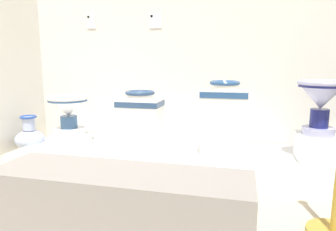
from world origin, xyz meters
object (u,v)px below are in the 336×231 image
info_placard_second (156,20)px  decorative_vase_corner (30,137)px  plinth_block_tall_cobalt (317,147)px  info_placard_first (91,21)px  plinth_block_slender_white (141,142)px  antique_toilet_central_ornate (68,109)px  antique_toilet_squat_floral (224,105)px  plinth_block_squat_floral (223,142)px  antique_toilet_tall_cobalt (321,98)px  antique_toilet_slender_white (140,112)px  museum_bench (121,210)px  plinth_block_central_ornate (70,139)px

info_placard_second → decorative_vase_corner: bearing=-155.9°
plinth_block_tall_cobalt → info_placard_first: (-2.29, 0.47, 1.16)m
plinth_block_slender_white → info_placard_second: bearing=90.3°
antique_toilet_central_ornate → decorative_vase_corner: bearing=-174.7°
antique_toilet_squat_floral → plinth_block_tall_cobalt: 0.86m
antique_toilet_central_ornate → plinth_block_squat_floral: antique_toilet_central_ornate is taller
antique_toilet_central_ornate → info_placard_second: size_ratio=2.64×
plinth_block_tall_cobalt → antique_toilet_tall_cobalt: 0.42m
info_placard_second → info_placard_first: bearing=-180.0°
antique_toilet_slender_white → museum_bench: bearing=-75.2°
plinth_block_slender_white → decorative_vase_corner: 1.22m
plinth_block_central_ornate → plinth_block_slender_white: (0.78, -0.04, 0.03)m
info_placard_first → plinth_block_slender_white: bearing=-36.1°
plinth_block_squat_floral → plinth_block_tall_cobalt: size_ratio=1.06×
plinth_block_central_ornate → antique_toilet_slender_white: bearing=-2.9°
plinth_block_central_ornate → info_placard_second: 1.52m
antique_toilet_central_ornate → antique_toilet_squat_floral: antique_toilet_squat_floral is taller
info_placard_first → decorative_vase_corner: 1.42m
antique_toilet_central_ornate → info_placard_second: (0.77, 0.50, 0.90)m
antique_toilet_squat_floral → museum_bench: bearing=-107.0°
plinth_block_tall_cobalt → decorative_vase_corner: bearing=-178.5°
plinth_block_slender_white → museum_bench: size_ratio=0.29×
museum_bench → info_placard_first: bearing=120.3°
plinth_block_central_ornate → info_placard_first: bearing=86.5°
museum_bench → antique_toilet_squat_floral: bearing=73.0°
antique_toilet_tall_cobalt → decorative_vase_corner: (-2.77, -0.07, -0.48)m
info_placard_first → museum_bench: info_placard_first is taller
plinth_block_slender_white → antique_toilet_tall_cobalt: size_ratio=0.81×
antique_toilet_slender_white → plinth_block_tall_cobalt: bearing=2.7°
antique_toilet_squat_floral → decorative_vase_corner: antique_toilet_squat_floral is taller
plinth_block_squat_floral → museum_bench: (-0.41, -1.35, -0.02)m
antique_toilet_central_ornate → plinth_block_central_ornate: bearing=76.0°
antique_toilet_tall_cobalt → info_placard_second: info_placard_second is taller
plinth_block_central_ornate → plinth_block_squat_floral: plinth_block_squat_floral is taller
plinth_block_slender_white → info_placard_second: 1.30m
antique_toilet_slender_white → decorative_vase_corner: bearing=-179.9°
antique_toilet_slender_white → plinth_block_tall_cobalt: size_ratio=1.19×
antique_toilet_central_ornate → antique_toilet_squat_floral: 1.55m
antique_toilet_tall_cobalt → decorative_vase_corner: antique_toilet_tall_cobalt is taller
plinth_block_tall_cobalt → decorative_vase_corner: decorative_vase_corner is taller
plinth_block_slender_white → info_placard_second: size_ratio=2.45×
plinth_block_central_ornate → plinth_block_squat_floral: (1.54, -0.03, 0.07)m
antique_toilet_squat_floral → museum_bench: size_ratio=0.33×
info_placard_second → decorative_vase_corner: info_placard_second is taller
plinth_block_central_ornate → antique_toilet_central_ornate: size_ratio=0.80×
info_placard_second → museum_bench: size_ratio=0.12×
museum_bench → antique_toilet_central_ornate: bearing=129.4°
plinth_block_slender_white → antique_toilet_squat_floral: size_ratio=0.87×
antique_toilet_slender_white → museum_bench: (0.35, -1.34, -0.27)m
antique_toilet_central_ornate → antique_toilet_tall_cobalt: size_ratio=0.87×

